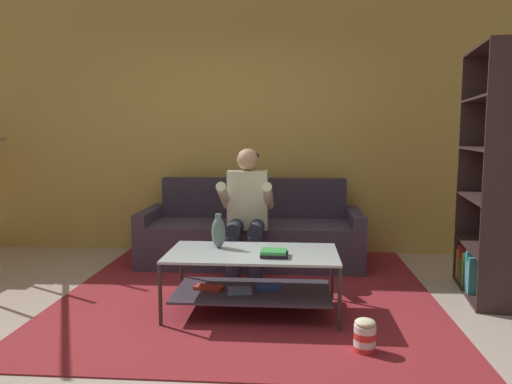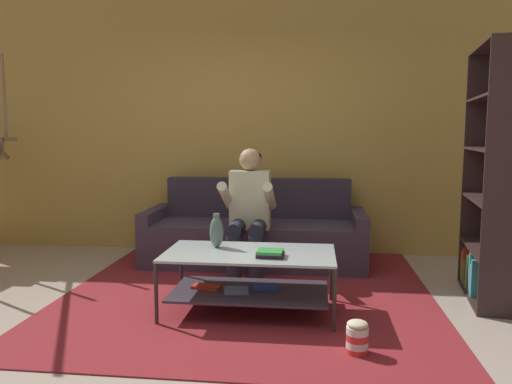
# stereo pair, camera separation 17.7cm
# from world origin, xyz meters

# --- Properties ---
(ground) EXTENTS (16.80, 16.80, 0.00)m
(ground) POSITION_xyz_m (0.00, 0.00, 0.00)
(ground) COLOR #BEAA9A
(back_partition) EXTENTS (8.40, 0.12, 2.90)m
(back_partition) POSITION_xyz_m (0.00, 2.46, 1.45)
(back_partition) COLOR gold
(back_partition) RESTS_ON ground
(couch) EXTENTS (2.26, 0.85, 0.87)m
(couch) POSITION_xyz_m (0.03, 1.88, 0.29)
(couch) COLOR #3F3443
(couch) RESTS_ON ground
(person_seated_center) EXTENTS (0.50, 0.58, 1.21)m
(person_seated_center) POSITION_xyz_m (0.03, 1.37, 0.66)
(person_seated_center) COLOR #222734
(person_seated_center) RESTS_ON ground
(coffee_table) EXTENTS (1.28, 0.69, 0.47)m
(coffee_table) POSITION_xyz_m (0.16, 0.41, 0.31)
(coffee_table) COLOR #B1BEBE
(coffee_table) RESTS_ON ground
(area_rug) EXTENTS (3.07, 3.42, 0.01)m
(area_rug) POSITION_xyz_m (0.10, 1.02, 0.01)
(area_rug) COLOR maroon
(area_rug) RESTS_ON ground
(vase) EXTENTS (0.11, 0.11, 0.27)m
(vase) POSITION_xyz_m (-0.11, 0.53, 0.60)
(vase) COLOR #556B61
(vase) RESTS_ON coffee_table
(book_stack) EXTENTS (0.20, 0.17, 0.05)m
(book_stack) POSITION_xyz_m (0.33, 0.28, 0.49)
(book_stack) COLOR #2D1E2F
(book_stack) RESTS_ON coffee_table
(bookshelf) EXTENTS (0.45, 1.00, 2.05)m
(bookshelf) POSITION_xyz_m (2.13, 1.01, 0.82)
(bookshelf) COLOR #342221
(bookshelf) RESTS_ON ground
(popcorn_tub) EXTENTS (0.14, 0.14, 0.22)m
(popcorn_tub) POSITION_xyz_m (0.92, -0.24, 0.11)
(popcorn_tub) COLOR red
(popcorn_tub) RESTS_ON ground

